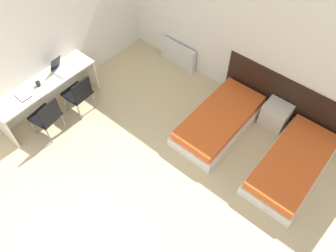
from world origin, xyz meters
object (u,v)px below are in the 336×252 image
Objects in this scene: chair_near_laptop at (79,93)px; bed_near_door at (292,165)px; nightstand at (275,115)px; chair_near_notebook at (47,116)px; bed_near_window at (219,121)px; laptop at (59,69)px.

bed_near_door is at bearing 17.36° from chair_near_laptop.
nightstand is at bearing 134.73° from bed_near_door.
chair_near_laptop is (-3.80, -1.39, 0.32)m from bed_near_door.
bed_near_door is 4.06m from chair_near_laptop.
chair_near_notebook is at bearing -150.83° from bed_near_door.
chair_near_laptop is at bearing -144.91° from nightstand.
chair_near_notebook is at bearing -137.33° from bed_near_window.
bed_near_window is 1.00× the size of bed_near_door.
nightstand is 4.15m from laptop.
bed_near_door is at bearing 12.87° from laptop.
bed_near_window is 2.71m from chair_near_laptop.
chair_near_laptop is at bearing -159.96° from bed_near_door.
nightstand is 0.56× the size of chair_near_notebook.
bed_near_door is 3.94× the size of nightstand.
chair_near_laptop reaches higher than bed_near_door.
chair_near_laptop reaches higher than bed_near_window.
nightstand reaches higher than bed_near_door.
chair_near_laptop is at bearing 81.86° from chair_near_notebook.
chair_near_laptop is at bearing -148.93° from bed_near_window.
chair_near_notebook is at bearing -136.67° from nightstand.
bed_near_door is 4.52m from laptop.
laptop is at bearing -148.70° from nightstand.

